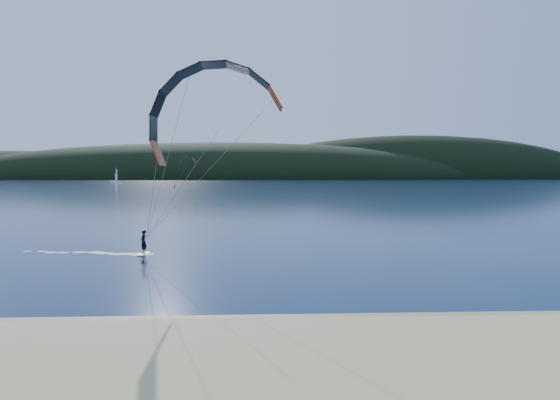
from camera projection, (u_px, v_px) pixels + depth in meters
name	position (u px, v px, depth m)	size (l,w,h in m)	color
ground	(143.00, 370.00, 15.56)	(1800.00, 1800.00, 0.00)	#08163E
wet_sand	(169.00, 325.00, 20.05)	(220.00, 2.50, 0.10)	#8D7952
headland	(257.00, 179.00, 759.13)	(1200.00, 310.00, 140.00)	black
kitesurfer_near	(215.00, 134.00, 32.58)	(22.16, 8.63, 13.69)	#CCEA1B
kitesurfer_far	(187.00, 165.00, 216.84)	(11.56, 8.09, 14.07)	#CCEA1B
sailboat	(116.00, 181.00, 404.57)	(9.33, 6.01, 13.28)	white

